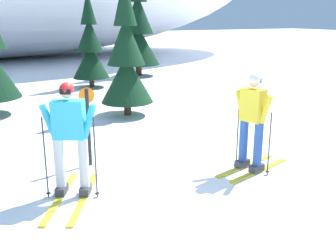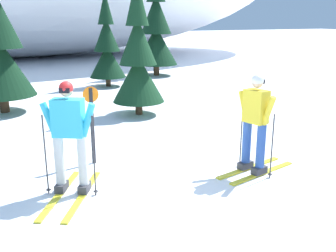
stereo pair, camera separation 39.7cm
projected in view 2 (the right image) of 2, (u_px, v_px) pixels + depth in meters
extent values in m
plane|color=white|center=(146.00, 203.00, 5.70)|extent=(120.00, 120.00, 0.00)
cube|color=gold|center=(83.00, 195.00, 5.94)|extent=(0.88, 1.58, 0.03)
cube|color=gold|center=(60.00, 194.00, 5.96)|extent=(0.88, 1.58, 0.03)
cube|color=#38383D|center=(85.00, 187.00, 6.01)|extent=(0.25, 0.31, 0.12)
cube|color=#38383D|center=(62.00, 187.00, 6.04)|extent=(0.25, 0.31, 0.12)
cylinder|color=silver|center=(83.00, 160.00, 5.89)|extent=(0.15, 0.15, 0.76)
cylinder|color=silver|center=(60.00, 160.00, 5.92)|extent=(0.15, 0.15, 0.76)
cube|color=#33B7D6|center=(68.00, 118.00, 5.73)|extent=(0.51, 0.42, 0.56)
cylinder|color=#33B7D6|center=(87.00, 122.00, 5.72)|extent=(0.29, 0.21, 0.58)
cylinder|color=#33B7D6|center=(50.00, 121.00, 5.77)|extent=(0.29, 0.21, 0.58)
sphere|color=tan|center=(66.00, 90.00, 5.62)|extent=(0.19, 0.19, 0.19)
sphere|color=red|center=(66.00, 88.00, 5.61)|extent=(0.21, 0.21, 0.21)
cube|color=black|center=(64.00, 91.00, 5.54)|extent=(0.15, 0.10, 0.07)
cylinder|color=#2D2D33|center=(94.00, 156.00, 5.80)|extent=(0.02, 0.02, 1.24)
cylinder|color=#2D2D33|center=(96.00, 191.00, 5.95)|extent=(0.07, 0.07, 0.01)
cylinder|color=#2D2D33|center=(45.00, 155.00, 5.85)|extent=(0.02, 0.02, 1.24)
cylinder|color=#2D2D33|center=(49.00, 190.00, 6.00)|extent=(0.07, 0.07, 0.01)
cube|color=gold|center=(249.00, 168.00, 6.99)|extent=(1.53, 0.52, 0.03)
cube|color=gold|center=(263.00, 173.00, 6.76)|extent=(1.53, 0.52, 0.03)
cube|color=#38383D|center=(245.00, 165.00, 6.91)|extent=(0.31, 0.21, 0.12)
cube|color=#38383D|center=(259.00, 170.00, 6.68)|extent=(0.31, 0.21, 0.12)
cylinder|color=#2D519E|center=(247.00, 142.00, 6.79)|extent=(0.15, 0.15, 0.75)
cylinder|color=#2D519E|center=(261.00, 146.00, 6.56)|extent=(0.15, 0.15, 0.75)
cube|color=yellow|center=(256.00, 106.00, 6.50)|extent=(0.34, 0.44, 0.55)
cylinder|color=yellow|center=(244.00, 108.00, 6.70)|extent=(0.17, 0.29, 0.58)
cylinder|color=yellow|center=(268.00, 113.00, 6.34)|extent=(0.17, 0.29, 0.58)
sphere|color=beige|center=(257.00, 82.00, 6.39)|extent=(0.19, 0.19, 0.19)
sphere|color=white|center=(258.00, 80.00, 6.39)|extent=(0.21, 0.21, 0.21)
cube|color=black|center=(261.00, 81.00, 6.44)|extent=(0.08, 0.15, 0.07)
cylinder|color=#2D2D33|center=(241.00, 137.00, 6.96)|extent=(0.02, 0.02, 1.10)
cylinder|color=#2D2D33|center=(240.00, 163.00, 7.09)|extent=(0.07, 0.07, 0.01)
cylinder|color=#2D2D33|center=(272.00, 146.00, 6.46)|extent=(0.02, 0.02, 1.10)
cylinder|color=#2D2D33|center=(270.00, 174.00, 6.59)|extent=(0.07, 0.07, 0.01)
cylinder|color=#47301E|center=(4.00, 101.00, 11.00)|extent=(0.25, 0.25, 0.64)
cone|color=black|center=(0.00, 66.00, 10.74)|extent=(1.82, 1.82, 1.63)
cylinder|color=#47301E|center=(139.00, 106.00, 10.78)|extent=(0.20, 0.20, 0.49)
cone|color=#14381E|center=(138.00, 78.00, 10.58)|extent=(1.40, 1.40, 1.25)
cone|color=#14381E|center=(138.00, 41.00, 10.31)|extent=(1.01, 1.01, 1.25)
cone|color=#14381E|center=(137.00, 0.00, 10.04)|extent=(0.62, 0.62, 1.25)
cylinder|color=#47301E|center=(108.00, 80.00, 15.08)|extent=(0.19, 0.19, 0.48)
cone|color=black|center=(107.00, 61.00, 14.89)|extent=(1.36, 1.36, 1.22)
cone|color=black|center=(106.00, 35.00, 14.62)|extent=(0.98, 0.98, 1.22)
cone|color=black|center=(105.00, 7.00, 14.36)|extent=(0.60, 0.60, 1.22)
cylinder|color=#47301E|center=(156.00, 68.00, 17.84)|extent=(0.26, 0.26, 0.66)
cone|color=black|center=(156.00, 45.00, 17.57)|extent=(1.89, 1.89, 1.69)
cone|color=black|center=(156.00, 14.00, 17.21)|extent=(1.36, 1.36, 1.69)
cylinder|color=black|center=(92.00, 126.00, 7.07)|extent=(0.07, 0.07, 1.40)
cylinder|color=orange|center=(91.00, 95.00, 6.91)|extent=(0.28, 0.02, 0.28)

